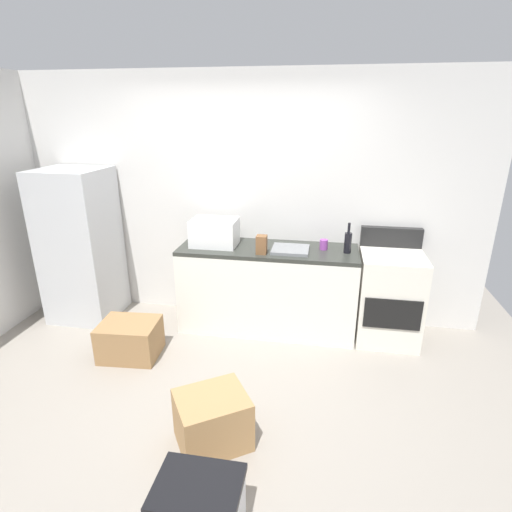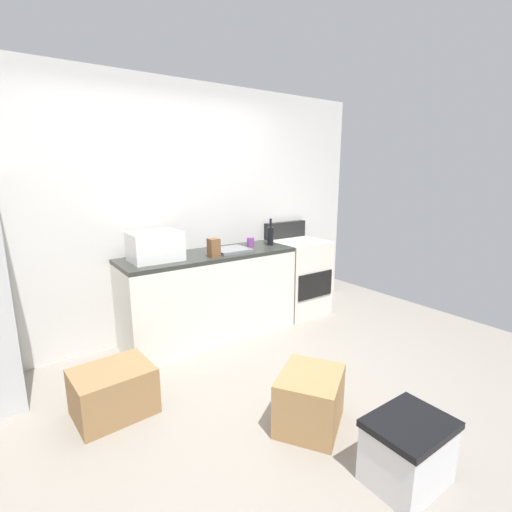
{
  "view_description": "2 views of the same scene",
  "coord_description": "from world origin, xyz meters",
  "px_view_note": "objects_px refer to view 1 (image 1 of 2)",
  "views": [
    {
      "loc": [
        0.84,
        -2.62,
        2.21
      ],
      "look_at": [
        0.25,
        0.8,
        0.95
      ],
      "focal_mm": 28.34,
      "sensor_mm": 36.0,
      "label": 1
    },
    {
      "loc": [
        -1.44,
        -2.1,
        1.7
      ],
      "look_at": [
        0.5,
        0.65,
        0.95
      ],
      "focal_mm": 26.14,
      "sensor_mm": 36.0,
      "label": 2
    }
  ],
  "objects_px": {
    "stove_oven": "(389,296)",
    "cardboard_box_medium": "(130,339)",
    "coffee_mug": "(324,245)",
    "microwave": "(215,232)",
    "cardboard_box_large": "(212,420)",
    "wine_bottle": "(348,242)",
    "refrigerator": "(81,246)",
    "storage_bin": "(199,511)",
    "knife_block": "(262,245)"
  },
  "relations": [
    {
      "from": "wine_bottle",
      "to": "cardboard_box_large",
      "type": "height_order",
      "value": "wine_bottle"
    },
    {
      "from": "cardboard_box_medium",
      "to": "storage_bin",
      "type": "xyz_separation_m",
      "value": [
        1.17,
        -1.57,
        0.02
      ]
    },
    {
      "from": "refrigerator",
      "to": "microwave",
      "type": "distance_m",
      "value": 1.51
    },
    {
      "from": "coffee_mug",
      "to": "cardboard_box_large",
      "type": "distance_m",
      "value": 2.0
    },
    {
      "from": "stove_oven",
      "to": "cardboard_box_large",
      "type": "xyz_separation_m",
      "value": [
        -1.36,
        -1.67,
        -0.27
      ]
    },
    {
      "from": "stove_oven",
      "to": "knife_block",
      "type": "height_order",
      "value": "stove_oven"
    },
    {
      "from": "microwave",
      "to": "storage_bin",
      "type": "bearing_deg",
      "value": -77.27
    },
    {
      "from": "coffee_mug",
      "to": "knife_block",
      "type": "relative_size",
      "value": 0.56
    },
    {
      "from": "refrigerator",
      "to": "microwave",
      "type": "xyz_separation_m",
      "value": [
        1.5,
        0.05,
        0.21
      ]
    },
    {
      "from": "microwave",
      "to": "cardboard_box_medium",
      "type": "height_order",
      "value": "microwave"
    },
    {
      "from": "wine_bottle",
      "to": "cardboard_box_medium",
      "type": "height_order",
      "value": "wine_bottle"
    },
    {
      "from": "microwave",
      "to": "wine_bottle",
      "type": "bearing_deg",
      "value": -0.65
    },
    {
      "from": "wine_bottle",
      "to": "cardboard_box_medium",
      "type": "distance_m",
      "value": 2.28
    },
    {
      "from": "coffee_mug",
      "to": "knife_block",
      "type": "height_order",
      "value": "knife_block"
    },
    {
      "from": "cardboard_box_medium",
      "to": "knife_block",
      "type": "bearing_deg",
      "value": 26.55
    },
    {
      "from": "refrigerator",
      "to": "microwave",
      "type": "bearing_deg",
      "value": 2.0
    },
    {
      "from": "knife_block",
      "to": "cardboard_box_large",
      "type": "height_order",
      "value": "knife_block"
    },
    {
      "from": "refrigerator",
      "to": "coffee_mug",
      "type": "height_order",
      "value": "refrigerator"
    },
    {
      "from": "coffee_mug",
      "to": "wine_bottle",
      "type": "bearing_deg",
      "value": -15.86
    },
    {
      "from": "wine_bottle",
      "to": "knife_block",
      "type": "height_order",
      "value": "wine_bottle"
    },
    {
      "from": "cardboard_box_medium",
      "to": "stove_oven",
      "type": "bearing_deg",
      "value": 17.5
    },
    {
      "from": "wine_bottle",
      "to": "storage_bin",
      "type": "xyz_separation_m",
      "value": [
        -0.81,
        -2.32,
        -0.82
      ]
    },
    {
      "from": "refrigerator",
      "to": "wine_bottle",
      "type": "height_order",
      "value": "refrigerator"
    },
    {
      "from": "refrigerator",
      "to": "cardboard_box_medium",
      "type": "distance_m",
      "value": 1.28
    },
    {
      "from": "wine_bottle",
      "to": "storage_bin",
      "type": "height_order",
      "value": "wine_bottle"
    },
    {
      "from": "cardboard_box_large",
      "to": "stove_oven",
      "type": "bearing_deg",
      "value": 50.89
    },
    {
      "from": "wine_bottle",
      "to": "microwave",
      "type": "bearing_deg",
      "value": 179.35
    },
    {
      "from": "stove_oven",
      "to": "cardboard_box_medium",
      "type": "distance_m",
      "value": 2.55
    },
    {
      "from": "refrigerator",
      "to": "stove_oven",
      "type": "xyz_separation_m",
      "value": [
        3.27,
        0.06,
        -0.36
      ]
    },
    {
      "from": "wine_bottle",
      "to": "cardboard_box_large",
      "type": "xyz_separation_m",
      "value": [
        -0.92,
        -1.65,
        -0.82
      ]
    },
    {
      "from": "refrigerator",
      "to": "wine_bottle",
      "type": "relative_size",
      "value": 5.49
    },
    {
      "from": "microwave",
      "to": "storage_bin",
      "type": "distance_m",
      "value": 2.54
    },
    {
      "from": "microwave",
      "to": "cardboard_box_large",
      "type": "bearing_deg",
      "value": -76.06
    },
    {
      "from": "refrigerator",
      "to": "stove_oven",
      "type": "relative_size",
      "value": 1.5
    },
    {
      "from": "microwave",
      "to": "storage_bin",
      "type": "xyz_separation_m",
      "value": [
        0.53,
        -2.33,
        -0.84
      ]
    },
    {
      "from": "stove_oven",
      "to": "cardboard_box_large",
      "type": "bearing_deg",
      "value": -129.11
    },
    {
      "from": "coffee_mug",
      "to": "storage_bin",
      "type": "height_order",
      "value": "coffee_mug"
    },
    {
      "from": "wine_bottle",
      "to": "coffee_mug",
      "type": "height_order",
      "value": "wine_bottle"
    },
    {
      "from": "stove_oven",
      "to": "microwave",
      "type": "bearing_deg",
      "value": -179.91
    },
    {
      "from": "stove_oven",
      "to": "coffee_mug",
      "type": "height_order",
      "value": "stove_oven"
    },
    {
      "from": "stove_oven",
      "to": "wine_bottle",
      "type": "xyz_separation_m",
      "value": [
        -0.44,
        -0.02,
        0.54
      ]
    },
    {
      "from": "knife_block",
      "to": "cardboard_box_large",
      "type": "distance_m",
      "value": 1.69
    },
    {
      "from": "microwave",
      "to": "stove_oven",
      "type": "bearing_deg",
      "value": 0.09
    },
    {
      "from": "stove_oven",
      "to": "cardboard_box_medium",
      "type": "bearing_deg",
      "value": -162.5
    },
    {
      "from": "knife_block",
      "to": "cardboard_box_large",
      "type": "relative_size",
      "value": 0.38
    },
    {
      "from": "coffee_mug",
      "to": "cardboard_box_medium",
      "type": "relative_size",
      "value": 0.19
    },
    {
      "from": "coffee_mug",
      "to": "cardboard_box_medium",
      "type": "xyz_separation_m",
      "value": [
        -1.75,
        -0.81,
        -0.78
      ]
    },
    {
      "from": "storage_bin",
      "to": "knife_block",
      "type": "bearing_deg",
      "value": 90.32
    },
    {
      "from": "microwave",
      "to": "cardboard_box_medium",
      "type": "distance_m",
      "value": 1.32
    },
    {
      "from": "wine_bottle",
      "to": "cardboard_box_medium",
      "type": "xyz_separation_m",
      "value": [
        -1.98,
        -0.75,
        -0.84
      ]
    }
  ]
}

